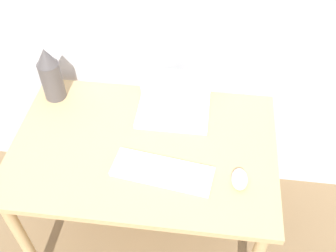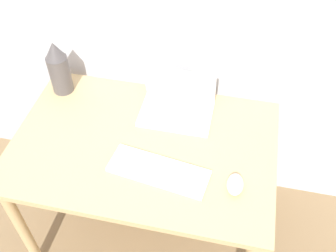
{
  "view_description": "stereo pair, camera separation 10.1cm",
  "coord_description": "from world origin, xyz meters",
  "px_view_note": "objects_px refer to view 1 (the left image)",
  "views": [
    {
      "loc": [
        0.24,
        -0.7,
        2.0
      ],
      "look_at": [
        0.1,
        0.41,
        0.81
      ],
      "focal_mm": 42.0,
      "sensor_mm": 36.0,
      "label": 1
    },
    {
      "loc": [
        0.34,
        -0.68,
        2.0
      ],
      "look_at": [
        0.1,
        0.41,
        0.81
      ],
      "focal_mm": 42.0,
      "sensor_mm": 36.0,
      "label": 2
    }
  ],
  "objects_px": {
    "vase": "(50,74)",
    "laptop": "(174,103)",
    "mouse": "(240,179)",
    "keyboard": "(162,171)"
  },
  "relations": [
    {
      "from": "laptop",
      "to": "mouse",
      "type": "relative_size",
      "value": 3.14
    },
    {
      "from": "laptop",
      "to": "keyboard",
      "type": "height_order",
      "value": "laptop"
    },
    {
      "from": "keyboard",
      "to": "mouse",
      "type": "distance_m",
      "value": 0.31
    },
    {
      "from": "vase",
      "to": "laptop",
      "type": "bearing_deg",
      "value": -3.05
    },
    {
      "from": "mouse",
      "to": "laptop",
      "type": "bearing_deg",
      "value": 129.57
    },
    {
      "from": "keyboard",
      "to": "vase",
      "type": "distance_m",
      "value": 0.71
    },
    {
      "from": "mouse",
      "to": "vase",
      "type": "height_order",
      "value": "vase"
    },
    {
      "from": "keyboard",
      "to": "mouse",
      "type": "height_order",
      "value": "mouse"
    },
    {
      "from": "keyboard",
      "to": "vase",
      "type": "xyz_separation_m",
      "value": [
        -0.57,
        0.39,
        0.13
      ]
    },
    {
      "from": "laptop",
      "to": "vase",
      "type": "height_order",
      "value": "vase"
    }
  ]
}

